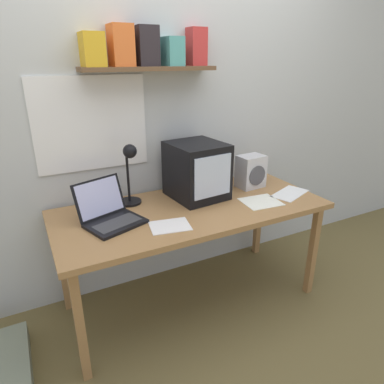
# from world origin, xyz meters

# --- Properties ---
(ground_plane) EXTENTS (12.00, 12.00, 0.00)m
(ground_plane) POSITION_xyz_m (0.00, 0.00, 0.00)
(ground_plane) COLOR brown
(back_wall) EXTENTS (5.60, 0.24, 2.60)m
(back_wall) POSITION_xyz_m (-0.01, 0.42, 1.31)
(back_wall) COLOR silver
(back_wall) RESTS_ON ground_plane
(corner_desk) EXTENTS (1.69, 0.74, 0.71)m
(corner_desk) POSITION_xyz_m (0.00, 0.00, 0.65)
(corner_desk) COLOR #A47545
(corner_desk) RESTS_ON ground_plane
(crt_monitor) EXTENTS (0.36, 0.39, 0.36)m
(crt_monitor) POSITION_xyz_m (0.11, 0.14, 0.89)
(crt_monitor) COLOR black
(crt_monitor) RESTS_ON corner_desk
(laptop) EXTENTS (0.38, 0.38, 0.23)m
(laptop) POSITION_xyz_m (-0.51, 0.03, 0.77)
(laptop) COLOR black
(laptop) RESTS_ON corner_desk
(desk_lamp) EXTENTS (0.15, 0.17, 0.40)m
(desk_lamp) POSITION_xyz_m (-0.32, 0.21, 0.93)
(desk_lamp) COLOR black
(desk_lamp) RESTS_ON corner_desk
(juice_glass) EXTENTS (0.06, 0.06, 0.11)m
(juice_glass) POSITION_xyz_m (0.38, 0.28, 0.76)
(juice_glass) COLOR white
(juice_glass) RESTS_ON corner_desk
(space_heater) EXTENTS (0.20, 0.16, 0.23)m
(space_heater) POSITION_xyz_m (0.54, 0.13, 0.82)
(space_heater) COLOR silver
(space_heater) RESTS_ON corner_desk
(loose_paper_near_monitor) EXTENTS (0.25, 0.23, 0.00)m
(loose_paper_near_monitor) POSITION_xyz_m (0.43, -0.14, 0.71)
(loose_paper_near_monitor) COLOR white
(loose_paper_near_monitor) RESTS_ON corner_desk
(open_notebook) EXTENTS (0.25, 0.20, 0.00)m
(open_notebook) POSITION_xyz_m (-0.23, -0.18, 0.71)
(open_notebook) COLOR white
(open_notebook) RESTS_ON corner_desk
(loose_paper_near_laptop) EXTENTS (0.32, 0.25, 0.00)m
(loose_paper_near_laptop) POSITION_xyz_m (0.70, -0.11, 0.71)
(loose_paper_near_laptop) COLOR white
(loose_paper_near_laptop) RESTS_ON corner_desk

